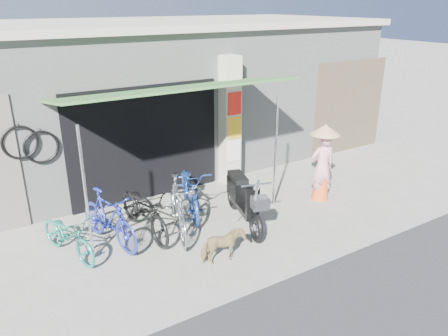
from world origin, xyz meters
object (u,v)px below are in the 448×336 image
bike_teal (68,235)px  nun (323,163)px  bike_blue (109,218)px  bike_silver (178,207)px  bike_navy (190,189)px  street_dog (223,246)px  bike_black (144,210)px  moped (243,199)px

bike_teal → nun: nun is taller
nun → bike_blue: bearing=6.6°
bike_silver → bike_teal: bearing=-170.3°
bike_teal → bike_navy: bike_navy is taller
bike_navy → street_dog: size_ratio=2.70×
bike_blue → bike_black: bearing=-12.7°
bike_silver → street_dog: bearing=-63.2°
bike_black → bike_silver: (0.53, -0.34, 0.06)m
bike_blue → bike_silver: (1.21, -0.32, 0.04)m
bike_black → bike_silver: size_ratio=1.03×
nun → bike_black: bearing=5.1°
bike_black → moped: 1.90m
street_dog → bike_silver: bearing=15.7°
bike_teal → street_dog: (2.13, -1.55, -0.10)m
bike_black → moped: bearing=-22.3°
bike_blue → bike_black: 0.68m
bike_black → bike_silver: 0.63m
bike_black → nun: 3.96m
bike_navy → nun: 2.93m
nun → street_dog: bearing=31.3°
bike_black → moped: (1.80, -0.61, 0.02)m
bike_blue → bike_silver: bike_silver is taller
bike_blue → moped: bearing=-27.6°
nun → bike_silver: bearing=9.5°
bike_silver → moped: 1.30m
bike_silver → nun: bearing=13.9°
bike_silver → bike_navy: (0.62, 0.70, -0.03)m
bike_black → street_dog: bike_black is taller
bike_black → nun: nun is taller
bike_teal → bike_silver: size_ratio=0.84×
street_dog → bike_teal: bearing=61.1°
bike_blue → street_dog: bearing=-62.5°
bike_black → bike_navy: size_ratio=0.96×
street_dog → nun: size_ratio=0.43×
bike_silver → moped: (1.27, -0.27, -0.03)m
bike_teal → nun: bearing=-23.2°
bike_teal → bike_blue: size_ratio=0.90×
bike_silver → bike_black: bearing=165.7°
bike_blue → street_dog: size_ratio=2.34×
bike_silver → moped: moped is taller
bike_black → moped: moped is taller
bike_black → street_dog: 1.76m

